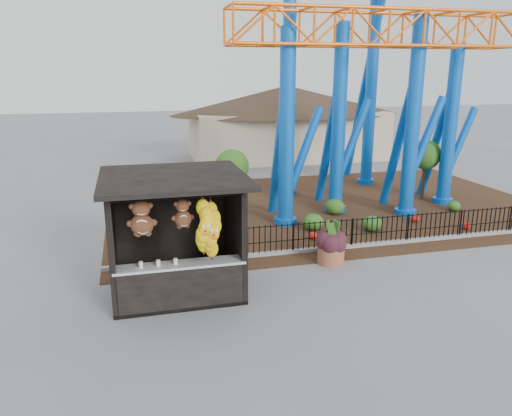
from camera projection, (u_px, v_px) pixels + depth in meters
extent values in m
plane|color=slate|center=(301.00, 297.00, 12.69)|extent=(120.00, 120.00, 0.00)
cube|color=#331E11|center=(327.00, 206.00, 21.11)|extent=(18.00, 12.00, 0.02)
cube|color=gray|center=(385.00, 243.00, 16.43)|extent=(18.00, 0.18, 0.12)
cube|color=black|center=(177.00, 288.00, 13.08)|extent=(3.20, 2.60, 0.10)
cube|color=black|center=(171.00, 222.00, 13.84)|extent=(3.20, 0.12, 3.00)
cube|color=black|center=(112.00, 241.00, 12.32)|extent=(0.12, 2.60, 3.00)
cube|color=black|center=(234.00, 231.00, 13.06)|extent=(0.12, 2.60, 3.00)
cube|color=black|center=(173.00, 178.00, 12.04)|extent=(3.50, 3.40, 0.12)
cube|color=black|center=(112.00, 258.00, 11.17)|extent=(0.14, 0.14, 3.00)
cube|color=black|center=(244.00, 247.00, 11.91)|extent=(0.14, 0.14, 3.00)
cube|color=black|center=(181.00, 287.00, 11.96)|extent=(3.00, 0.50, 1.10)
cube|color=#B8B8BD|center=(180.00, 265.00, 11.81)|extent=(3.10, 0.55, 0.06)
cylinder|color=black|center=(179.00, 198.00, 10.97)|extent=(2.90, 0.04, 0.04)
cylinder|color=blue|center=(287.00, 130.00, 17.71)|extent=(0.56, 0.56, 7.00)
cylinder|color=blue|center=(285.00, 221.00, 18.62)|extent=(0.84, 0.84, 0.24)
cylinder|color=blue|center=(339.00, 121.00, 19.39)|extent=(0.56, 0.56, 7.30)
cylinder|color=blue|center=(335.00, 208.00, 20.33)|extent=(0.84, 0.84, 0.24)
cylinder|color=blue|center=(413.00, 120.00, 18.84)|extent=(0.56, 0.56, 7.50)
cylinder|color=blue|center=(405.00, 212.00, 19.81)|extent=(0.84, 0.84, 0.24)
cylinder|color=blue|center=(450.00, 126.00, 20.68)|extent=(0.56, 0.56, 6.60)
cylinder|color=blue|center=(442.00, 200.00, 21.53)|extent=(0.84, 0.84, 0.24)
cylinder|color=blue|center=(288.00, 89.00, 21.93)|extent=(0.56, 0.56, 9.50)
cylinder|color=blue|center=(287.00, 191.00, 23.17)|extent=(0.84, 0.84, 0.24)
cylinder|color=blue|center=(372.00, 76.00, 23.81)|extent=(0.56, 0.56, 10.50)
cylinder|color=blue|center=(365.00, 181.00, 25.19)|extent=(0.84, 0.84, 0.24)
cylinder|color=blue|center=(279.00, 151.00, 18.78)|extent=(0.36, 2.21, 5.85)
cylinder|color=blue|center=(302.00, 157.00, 18.44)|extent=(1.62, 0.32, 3.73)
cylinder|color=blue|center=(329.00, 141.00, 20.47)|extent=(0.36, 2.29, 6.10)
cylinder|color=blue|center=(351.00, 147.00, 20.13)|extent=(1.67, 0.32, 3.88)
cylinder|color=blue|center=(399.00, 141.00, 19.93)|extent=(0.36, 2.34, 6.26)
cylinder|color=blue|center=(422.00, 147.00, 19.59)|extent=(1.71, 0.32, 3.99)
cylinder|color=blue|center=(435.00, 143.00, 21.74)|extent=(0.36, 2.10, 5.53)
cylinder|color=blue|center=(458.00, 148.00, 21.39)|extent=(1.54, 0.32, 3.52)
cylinder|color=#9A5438|center=(331.00, 254.00, 14.82)|extent=(0.87, 0.87, 0.58)
ellipsoid|color=#34141D|center=(332.00, 235.00, 14.66)|extent=(0.70, 0.70, 0.64)
imported|color=#265519|center=(331.00, 238.00, 15.54)|extent=(1.10, 1.02, 1.02)
ellipsoid|color=#2B5619|center=(313.00, 222.00, 17.86)|extent=(0.74, 0.74, 0.59)
ellipsoid|color=#2B5619|center=(372.00, 224.00, 17.72)|extent=(0.69, 0.69, 0.55)
ellipsoid|color=#2B5619|center=(405.00, 205.00, 20.28)|extent=(0.57, 0.57, 0.46)
ellipsoid|color=#2B5619|center=(335.00, 207.00, 19.80)|extent=(0.76, 0.76, 0.61)
ellipsoid|color=#2B5619|center=(454.00, 206.00, 20.29)|extent=(0.52, 0.52, 0.41)
sphere|color=red|center=(313.00, 236.00, 16.84)|extent=(0.28, 0.28, 0.28)
sphere|color=red|center=(367.00, 226.00, 17.88)|extent=(0.28, 0.28, 0.28)
sphere|color=red|center=(416.00, 219.00, 18.78)|extent=(0.28, 0.28, 0.28)
sphere|color=red|center=(466.00, 226.00, 17.92)|extent=(0.28, 0.28, 0.28)
cube|color=#BFAD8C|center=(286.00, 134.00, 32.38)|extent=(12.00, 6.00, 3.00)
cone|color=#332319|center=(287.00, 97.00, 31.74)|extent=(15.00, 15.00, 1.80)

